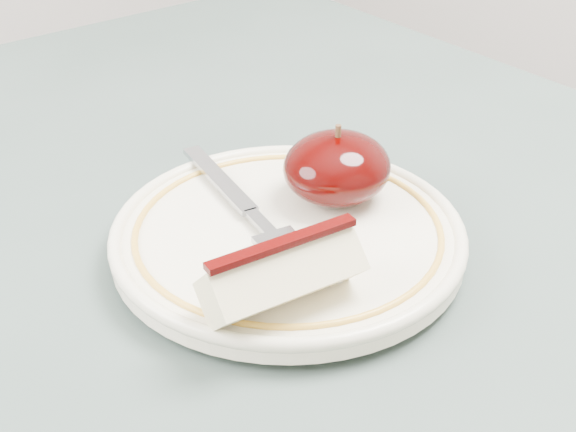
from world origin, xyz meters
TOP-DOWN VIEW (x-y plane):
  - table at (0.00, 0.00)m, footprint 0.90×0.90m
  - plate at (0.08, -0.04)m, footprint 0.23×0.23m
  - apple_half at (0.13, -0.02)m, footprint 0.07×0.07m
  - apple_wedge at (0.03, -0.09)m, footprint 0.09×0.05m
  - fork at (0.07, -0.01)m, footprint 0.05×0.19m

SIDE VIEW (x-z plane):
  - table at x=0.00m, z-range 0.29..1.04m
  - plate at x=0.08m, z-range 0.75..0.77m
  - fork at x=0.07m, z-range 0.77..0.78m
  - apple_wedge at x=0.03m, z-range 0.77..0.81m
  - apple_half at x=0.13m, z-range 0.76..0.82m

